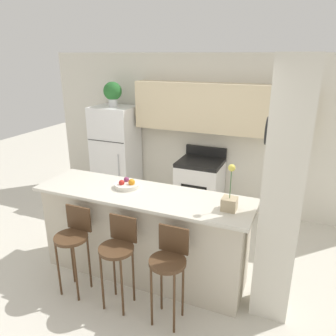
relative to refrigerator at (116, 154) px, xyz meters
The scene contains 12 objects.
ground_plane 2.48m from the refrigerator, 51.29° to the right, with size 14.00×14.00×0.00m, color beige.
wall_back 1.73m from the refrigerator, ahead, with size 5.60×0.38×2.55m.
pillar_right 3.49m from the refrigerator, 32.16° to the right, with size 0.38×0.32×2.55m.
counter_bar 2.35m from the refrigerator, 51.29° to the right, with size 2.50×0.72×1.06m.
refrigerator is the anchor object (origin of this frame).
stove_range 1.62m from the refrigerator, ahead, with size 0.70×0.64×1.07m.
bar_stool_left 2.54m from the refrigerator, 69.16° to the right, with size 0.36×0.36×0.98m.
bar_stool_mid 2.78m from the refrigerator, 58.35° to the right, with size 0.36×0.36×0.98m.
bar_stool_right 3.11m from the refrigerator, 49.56° to the right, with size 0.36×0.36×0.98m.
potted_plant_on_fridge 1.08m from the refrigerator, 120.59° to the left, with size 0.31×0.31×0.41m.
orchid_vase 3.09m from the refrigerator, 37.09° to the right, with size 0.15×0.15×0.48m.
fruit_bowl 2.14m from the refrigerator, 54.83° to the right, with size 0.29×0.29×0.11m.
Camera 1 is at (1.57, -2.98, 2.54)m, focal length 35.00 mm.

